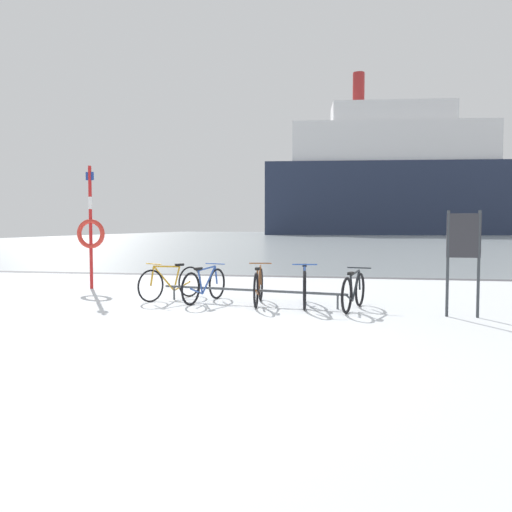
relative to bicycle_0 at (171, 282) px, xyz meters
name	(u,v)px	position (x,y,z in m)	size (l,w,h in m)	color
ground	(335,240)	(1.54, 49.35, -0.40)	(80.00, 132.00, 0.08)	silver
bike_rack	(251,291)	(1.79, -0.35, -0.09)	(3.82, 0.82, 0.31)	#4C5156
bicycle_0	(171,282)	(0.00, 0.00, 0.00)	(0.88, 1.55, 0.79)	black
bicycle_1	(204,285)	(0.80, -0.24, -0.01)	(0.58, 1.63, 0.77)	black
bicycle_2	(258,286)	(1.95, -0.37, 0.00)	(0.46, 1.67, 0.80)	black
bicycle_3	(304,286)	(2.86, -0.42, 0.02)	(0.46, 1.71, 0.85)	black
bicycle_4	(354,291)	(3.80, -0.71, -0.02)	(0.54, 1.58, 0.76)	black
info_sign	(464,246)	(5.62, -1.16, 0.86)	(0.55, 0.08, 1.82)	#33383D
rescue_post	(91,231)	(-2.58, 1.48, 1.07)	(0.73, 0.11, 3.01)	red
ferry_ship	(395,181)	(10.15, 82.07, 8.65)	(44.62, 15.44, 26.84)	#232D47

